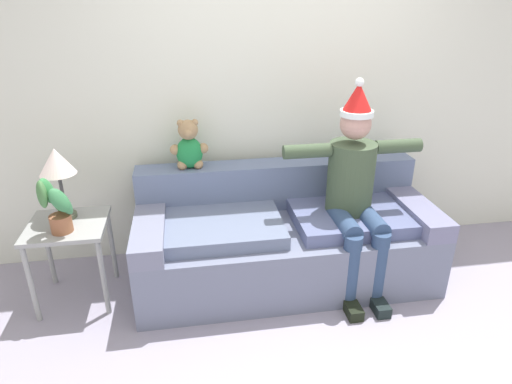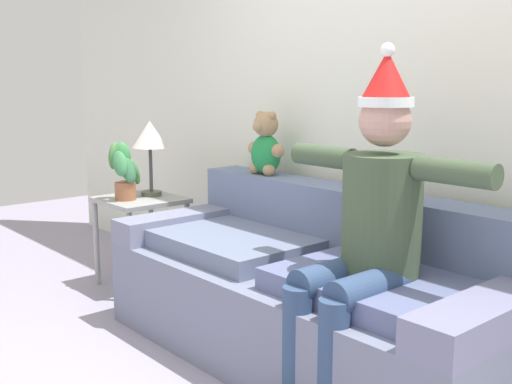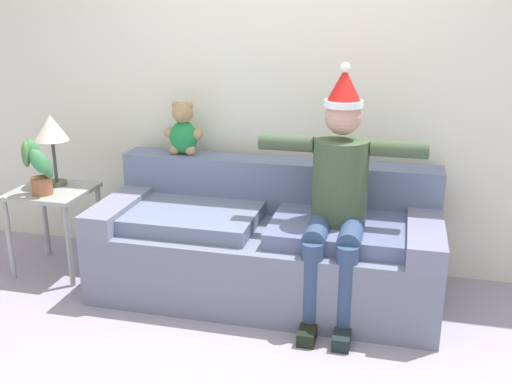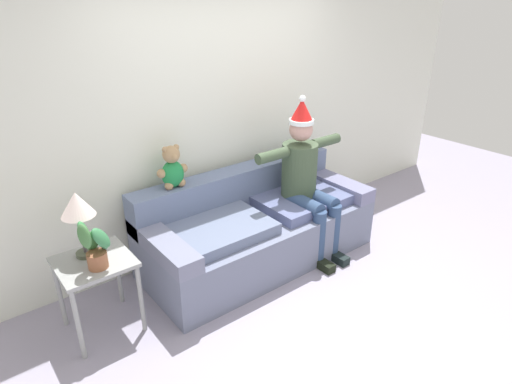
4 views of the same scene
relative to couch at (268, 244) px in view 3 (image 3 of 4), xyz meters
name	(u,v)px [view 3 (image 3 of 4)]	position (x,y,z in m)	size (l,w,h in m)	color
ground_plane	(225,373)	(0.00, -1.00, -0.33)	(10.00, 10.00, 0.00)	#9791A6
back_wall	(286,81)	(0.00, 0.55, 1.02)	(7.00, 0.10, 2.70)	silver
couch	(268,244)	(0.00, 0.00, 0.00)	(2.22, 0.94, 0.84)	slate
person_seated	(338,192)	(0.47, -0.16, 0.46)	(1.02, 0.77, 1.55)	#3F5139
teddy_bear	(183,131)	(-0.68, 0.30, 0.68)	(0.29, 0.17, 0.38)	#208744
side_table	(53,203)	(-1.55, -0.06, 0.18)	(0.52, 0.50, 0.62)	#989B9A
table_lamp	(51,131)	(-1.57, 0.04, 0.68)	(0.24, 0.24, 0.51)	#464E3A
potted_plant	(39,168)	(-1.56, -0.17, 0.47)	(0.25, 0.23, 0.39)	#975A3B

